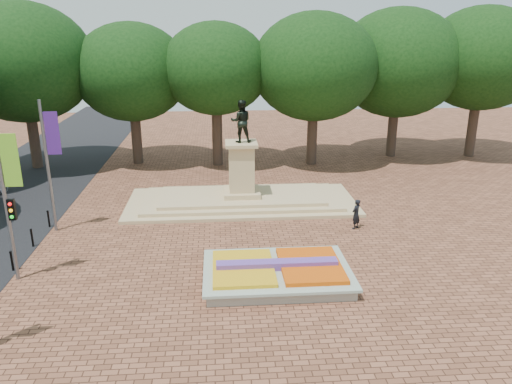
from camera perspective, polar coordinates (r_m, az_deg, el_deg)
The scene contains 7 objects.
ground at distance 23.60m, azimuth -0.62°, elevation -7.83°, with size 90.00×90.00×0.00m, color brown.
flower_bed at distance 21.74m, azimuth 2.48°, elevation -9.15°, with size 6.30×4.30×0.91m.
monument at distance 30.69m, azimuth -1.65°, elevation 0.21°, with size 14.00×6.00×6.40m.
tree_row_back at distance 39.51m, azimuth 0.97°, elevation 12.84°, with size 44.80×8.80×10.43m.
banner_poles at distance 22.60m, azimuth -26.81°, elevation -0.48°, with size 0.88×11.17×7.00m.
bollard_row at distance 23.86m, azimuth -27.23°, elevation -8.31°, with size 0.12×13.12×0.98m.
pedestrian at distance 27.45m, azimuth 11.36°, elevation -2.48°, with size 0.60×0.40×1.66m, color black.
Camera 1 is at (-1.42, -21.16, 10.35)m, focal length 35.00 mm.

